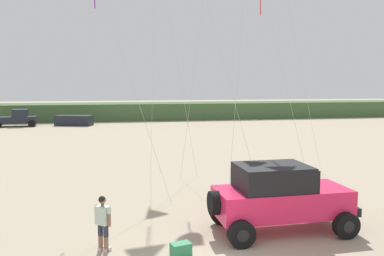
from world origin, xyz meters
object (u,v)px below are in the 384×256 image
(cooler_box, at_px, (181,249))
(distant_pickup, at_px, (17,118))
(jeep, at_px, (280,196))
(distant_sedan, at_px, (74,120))
(person_watching, at_px, (103,220))

(cooler_box, distance_m, distant_pickup, 40.39)
(jeep, bearing_deg, distant_sedan, 105.48)
(person_watching, relative_size, distant_sedan, 0.40)
(person_watching, xyz_separation_m, cooler_box, (2.18, -0.75, -0.75))
(distant_pickup, bearing_deg, jeep, -65.80)
(person_watching, height_order, distant_pickup, distant_pickup)
(jeep, distance_m, person_watching, 5.75)
(distant_pickup, relative_size, distant_sedan, 1.13)
(person_watching, xyz_separation_m, distant_pickup, (-10.87, 37.47, 0.00))
(cooler_box, xyz_separation_m, distant_sedan, (-6.64, 38.04, 0.41))
(jeep, height_order, person_watching, jeep)
(cooler_box, bearing_deg, distant_pickup, 95.00)
(jeep, distance_m, cooler_box, 3.90)
(distant_pickup, distance_m, distant_sedan, 6.43)
(person_watching, relative_size, distant_pickup, 0.35)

